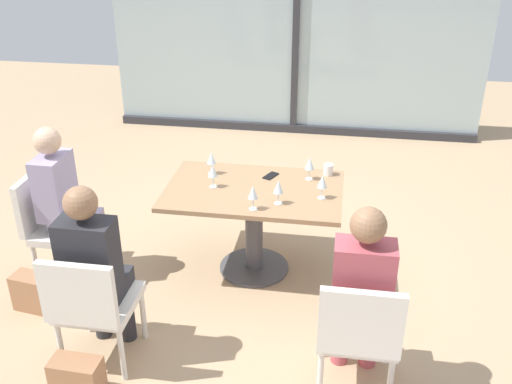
{
  "coord_description": "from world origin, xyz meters",
  "views": [
    {
      "loc": [
        0.64,
        -3.94,
        2.71
      ],
      "look_at": [
        0.0,
        0.1,
        0.65
      ],
      "focal_mm": 41.01,
      "sensor_mm": 36.0,
      "label": 1
    }
  ],
  "objects_px": {
    "person_front_left": "(95,265)",
    "handbag_1": "(34,292)",
    "chair_front_right": "(359,329)",
    "person_front_right": "(361,289)",
    "handbag_0": "(78,379)",
    "person_side_end": "(64,198)",
    "wine_glass_3": "(310,164)",
    "wine_glass_5": "(322,182)",
    "cell_phone_on_table": "(271,176)",
    "coffee_cup": "(328,170)",
    "dining_table_main": "(254,209)",
    "chair_side_end": "(55,221)",
    "chair_front_left": "(92,302)",
    "wine_glass_4": "(253,193)",
    "wine_glass_0": "(211,159)",
    "wine_glass_1": "(213,171)",
    "wine_glass_2": "(278,187)"
  },
  "relations": [
    {
      "from": "person_front_left",
      "to": "handbag_1",
      "type": "height_order",
      "value": "person_front_left"
    },
    {
      "from": "chair_front_right",
      "to": "person_front_left",
      "type": "relative_size",
      "value": 0.69
    },
    {
      "from": "person_front_right",
      "to": "handbag_0",
      "type": "bearing_deg",
      "value": -166.42
    },
    {
      "from": "person_side_end",
      "to": "wine_glass_3",
      "type": "distance_m",
      "value": 1.88
    },
    {
      "from": "wine_glass_5",
      "to": "cell_phone_on_table",
      "type": "height_order",
      "value": "wine_glass_5"
    },
    {
      "from": "chair_front_right",
      "to": "coffee_cup",
      "type": "distance_m",
      "value": 1.62
    },
    {
      "from": "dining_table_main",
      "to": "person_front_right",
      "type": "xyz_separation_m",
      "value": [
        0.81,
        -1.13,
        0.15
      ]
    },
    {
      "from": "person_side_end",
      "to": "handbag_0",
      "type": "height_order",
      "value": "person_side_end"
    },
    {
      "from": "chair_side_end",
      "to": "cell_phone_on_table",
      "type": "xyz_separation_m",
      "value": [
        1.59,
        0.56,
        0.24
      ]
    },
    {
      "from": "dining_table_main",
      "to": "person_front_left",
      "type": "relative_size",
      "value": 1.07
    },
    {
      "from": "chair_front_left",
      "to": "wine_glass_4",
      "type": "distance_m",
      "value": 1.3
    },
    {
      "from": "chair_side_end",
      "to": "wine_glass_0",
      "type": "height_order",
      "value": "wine_glass_0"
    },
    {
      "from": "chair_front_right",
      "to": "wine_glass_4",
      "type": "distance_m",
      "value": 1.24
    },
    {
      "from": "wine_glass_1",
      "to": "wine_glass_2",
      "type": "height_order",
      "value": "same"
    },
    {
      "from": "wine_glass_2",
      "to": "wine_glass_5",
      "type": "relative_size",
      "value": 1.0
    },
    {
      "from": "cell_phone_on_table",
      "to": "handbag_0",
      "type": "relative_size",
      "value": 0.48
    },
    {
      "from": "wine_glass_0",
      "to": "wine_glass_4",
      "type": "xyz_separation_m",
      "value": [
        0.42,
        -0.54,
        0.0
      ]
    },
    {
      "from": "person_front_left",
      "to": "wine_glass_5",
      "type": "distance_m",
      "value": 1.7
    },
    {
      "from": "person_front_left",
      "to": "wine_glass_0",
      "type": "height_order",
      "value": "person_front_left"
    },
    {
      "from": "person_side_end",
      "to": "chair_front_right",
      "type": "bearing_deg",
      "value": -22.6
    },
    {
      "from": "coffee_cup",
      "to": "handbag_1",
      "type": "bearing_deg",
      "value": -151.86
    },
    {
      "from": "wine_glass_3",
      "to": "person_side_end",
      "type": "bearing_deg",
      "value": -162.72
    },
    {
      "from": "person_side_end",
      "to": "wine_glass_1",
      "type": "xyz_separation_m",
      "value": [
        1.07,
        0.31,
        0.16
      ]
    },
    {
      "from": "dining_table_main",
      "to": "wine_glass_4",
      "type": "bearing_deg",
      "value": -82.01
    },
    {
      "from": "person_front_right",
      "to": "coffee_cup",
      "type": "relative_size",
      "value": 14.0
    },
    {
      "from": "wine_glass_0",
      "to": "wine_glass_5",
      "type": "xyz_separation_m",
      "value": [
        0.9,
        -0.29,
        0.0
      ]
    },
    {
      "from": "wine_glass_2",
      "to": "cell_phone_on_table",
      "type": "relative_size",
      "value": 1.28
    },
    {
      "from": "wine_glass_0",
      "to": "wine_glass_3",
      "type": "height_order",
      "value": "same"
    },
    {
      "from": "wine_glass_1",
      "to": "cell_phone_on_table",
      "type": "bearing_deg",
      "value": 32.26
    },
    {
      "from": "chair_front_right",
      "to": "wine_glass_5",
      "type": "distance_m",
      "value": 1.25
    },
    {
      "from": "chair_side_end",
      "to": "wine_glass_5",
      "type": "relative_size",
      "value": 4.7
    },
    {
      "from": "wine_glass_3",
      "to": "coffee_cup",
      "type": "height_order",
      "value": "wine_glass_3"
    },
    {
      "from": "chair_front_left",
      "to": "coffee_cup",
      "type": "bearing_deg",
      "value": 49.32
    },
    {
      "from": "wine_glass_3",
      "to": "coffee_cup",
      "type": "relative_size",
      "value": 2.06
    },
    {
      "from": "chair_front_right",
      "to": "wine_glass_1",
      "type": "relative_size",
      "value": 4.7
    },
    {
      "from": "wine_glass_0",
      "to": "chair_front_right",
      "type": "bearing_deg",
      "value": -50.78
    },
    {
      "from": "wine_glass_0",
      "to": "wine_glass_2",
      "type": "bearing_deg",
      "value": -36.0
    },
    {
      "from": "chair_front_left",
      "to": "handbag_1",
      "type": "height_order",
      "value": "chair_front_left"
    },
    {
      "from": "wine_glass_1",
      "to": "handbag_0",
      "type": "relative_size",
      "value": 0.62
    },
    {
      "from": "chair_front_right",
      "to": "wine_glass_4",
      "type": "height_order",
      "value": "wine_glass_4"
    },
    {
      "from": "wine_glass_5",
      "to": "cell_phone_on_table",
      "type": "distance_m",
      "value": 0.54
    },
    {
      "from": "wine_glass_5",
      "to": "wine_glass_0",
      "type": "bearing_deg",
      "value": 161.88
    },
    {
      "from": "dining_table_main",
      "to": "coffee_cup",
      "type": "relative_size",
      "value": 14.96
    },
    {
      "from": "person_side_end",
      "to": "handbag_1",
      "type": "relative_size",
      "value": 4.2
    },
    {
      "from": "wine_glass_2",
      "to": "wine_glass_5",
      "type": "xyz_separation_m",
      "value": [
        0.31,
        0.14,
        0.0
      ]
    },
    {
      "from": "wine_glass_0",
      "to": "wine_glass_1",
      "type": "xyz_separation_m",
      "value": [
        0.06,
        -0.23,
        0.0
      ]
    },
    {
      "from": "chair_front_left",
      "to": "chair_side_end",
      "type": "height_order",
      "value": "same"
    },
    {
      "from": "wine_glass_1",
      "to": "wine_glass_5",
      "type": "bearing_deg",
      "value": -4.06
    },
    {
      "from": "wine_glass_4",
      "to": "wine_glass_1",
      "type": "bearing_deg",
      "value": 139.37
    },
    {
      "from": "wine_glass_5",
      "to": "chair_front_right",
      "type": "bearing_deg",
      "value": -75.95
    }
  ]
}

